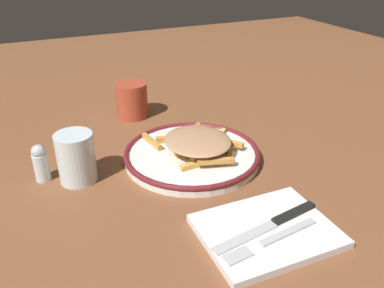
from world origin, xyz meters
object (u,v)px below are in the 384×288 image
(plate, at_px, (192,154))
(water_glass, at_px, (76,158))
(fries_heap, at_px, (197,142))
(coffee_mug, at_px, (132,100))
(knife, at_px, (276,222))
(napkin, at_px, (267,231))
(fork, at_px, (271,240))
(salt_shaker, at_px, (41,162))

(plate, height_order, water_glass, water_glass)
(plate, height_order, fries_heap, fries_heap)
(plate, bearing_deg, coffee_mug, 9.45)
(plate, xyz_separation_m, knife, (-0.27, -0.03, 0.00))
(water_glass, height_order, coffee_mug, water_glass)
(plate, xyz_separation_m, napkin, (-0.27, -0.01, -0.01))
(knife, distance_m, coffee_mug, 0.55)
(plate, xyz_separation_m, fork, (-0.30, 0.00, 0.00))
(coffee_mug, bearing_deg, fries_heap, -168.27)
(knife, height_order, water_glass, water_glass)
(fork, height_order, salt_shaker, salt_shaker)
(napkin, bearing_deg, coffee_mug, 5.56)
(napkin, relative_size, fork, 1.19)
(coffee_mug, bearing_deg, salt_shaker, 131.93)
(salt_shaker, bearing_deg, fries_heap, -99.26)
(napkin, xyz_separation_m, salt_shaker, (0.32, 0.31, 0.03))
(plate, xyz_separation_m, water_glass, (0.02, 0.24, 0.04))
(plate, xyz_separation_m, coffee_mug, (0.28, 0.05, 0.03))
(napkin, height_order, coffee_mug, coffee_mug)
(fork, height_order, knife, knife)
(plate, bearing_deg, fries_heap, -93.62)
(fork, bearing_deg, coffee_mug, 4.09)
(salt_shaker, bearing_deg, plate, -99.47)
(knife, xyz_separation_m, salt_shaker, (0.32, 0.33, 0.02))
(plate, relative_size, knife, 1.39)
(plate, xyz_separation_m, salt_shaker, (0.05, 0.30, 0.03))
(knife, height_order, salt_shaker, salt_shaker)
(fries_heap, height_order, water_glass, water_glass)
(fries_heap, xyz_separation_m, coffee_mug, (0.28, 0.06, 0.01))
(water_glass, distance_m, coffee_mug, 0.32)
(plate, bearing_deg, water_glass, 85.05)
(plate, relative_size, salt_shaker, 3.82)
(plate, bearing_deg, salt_shaker, 80.53)
(coffee_mug, bearing_deg, napkin, -174.44)
(plate, height_order, napkin, plate)
(coffee_mug, bearing_deg, plate, -170.55)
(napkin, height_order, salt_shaker, salt_shaker)
(fries_heap, distance_m, fork, 0.30)
(plate, distance_m, knife, 0.27)
(napkin, distance_m, knife, 0.02)
(fries_heap, xyz_separation_m, salt_shaker, (0.05, 0.31, -0.00))
(napkin, bearing_deg, fries_heap, -0.93)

